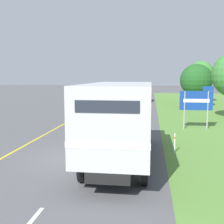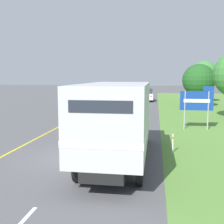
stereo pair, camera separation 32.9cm
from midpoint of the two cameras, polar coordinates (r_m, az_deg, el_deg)
name	(u,v)px [view 1 (the left image)]	position (r m, az deg, el deg)	size (l,w,h in m)	color
ground_plane	(83,158)	(13.09, -6.55, -9.29)	(200.00, 200.00, 0.00)	#515154
edge_line_yellow	(88,111)	(30.25, -5.30, 0.20)	(0.12, 68.44, 0.01)	yellow
centre_dash_near	(85,156)	(13.41, -6.16, -8.85)	(0.12, 2.60, 0.01)	white
centre_dash_mid_a	(107,130)	(19.71, -1.51, -3.59)	(0.12, 2.60, 0.01)	white
centre_dash_mid_b	(118,116)	(26.15, 0.85, -0.88)	(0.12, 2.60, 0.01)	white
centre_dash_far	(125,108)	(32.66, 2.27, 0.75)	(0.12, 2.60, 0.01)	white
centre_dash_farthest	(129,103)	(39.20, 3.22, 1.84)	(0.12, 2.60, 0.01)	white
horse_trailer_truck	(121,118)	(12.09, 1.11, -1.19)	(2.55, 8.54, 3.43)	black
lead_car_white	(98,104)	(27.45, -3.12, 1.54)	(1.80, 4.43, 1.94)	black
lead_car_white_ahead	(145,95)	(42.22, 6.40, 3.52)	(1.80, 4.28, 1.94)	black
lead_car_blue_ahead	(126,91)	(53.69, 2.67, 4.34)	(1.80, 4.01, 1.90)	black
highway_sign	(197,102)	(20.46, 16.42, 2.03)	(2.27, 0.09, 3.03)	#9E9EA3
roadside_tree_mid	(196,80)	(35.62, 16.49, 6.23)	(3.89, 3.89, 5.20)	brown
roadside_tree_far	(201,74)	(42.39, 17.40, 7.37)	(3.70, 3.70, 5.88)	#4C3823
delineator_post	(175,142)	(14.10, 11.96, -6.06)	(0.08, 0.08, 0.95)	white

